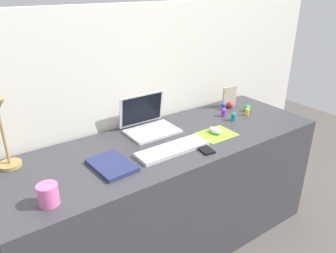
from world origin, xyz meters
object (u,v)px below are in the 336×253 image
Objects in this scene: mouse at (215,130)px; notebook_pad at (112,165)px; desk_lamp at (4,136)px; toy_figurine_yellow at (247,111)px; toy_figurine_teal at (233,116)px; toy_figurine_blue at (223,106)px; cell_phone at (204,149)px; toy_figurine_purple at (223,112)px; laptop at (148,121)px; picture_frame at (229,97)px; toy_figurine_green at (247,108)px; coffee_mug at (48,195)px; keyboard at (173,149)px; toy_figurine_red at (230,105)px.

notebook_pad is at bearing 179.39° from mouse.
notebook_pad is (0.41, -0.26, -0.17)m from desk_lamp.
toy_figurine_yellow is 0.93× the size of toy_figurine_teal.
toy_figurine_blue is at bearing 9.53° from notebook_pad.
notebook_pad reaches higher than cell_phone.
toy_figurine_purple is (0.23, 0.17, 0.01)m from mouse.
toy_figurine_blue is 0.93× the size of toy_figurine_teal.
laptop is 5.66× the size of toy_figurine_yellow.
mouse reaches higher than cell_phone.
laptop is 5.28× the size of toy_figurine_teal.
desk_lamp is at bearing -178.99° from laptop.
toy_figurine_yellow is (-0.02, -0.19, -0.05)m from picture_frame.
toy_figurine_yellow reaches higher than toy_figurine_green.
toy_figurine_teal is (0.23, 0.08, 0.01)m from mouse.
coffee_mug is at bearing -171.67° from toy_figurine_yellow.
toy_figurine_teal reaches higher than mouse.
keyboard is 7.06× the size of toy_figurine_purple.
coffee_mug is at bearing -172.14° from cell_phone.
keyboard is 7.21× the size of toy_figurine_teal.
toy_figurine_teal is at bearing 19.22° from mouse.
toy_figurine_yellow is 0.91× the size of toy_figurine_purple.
keyboard is at bearing -175.04° from mouse.
toy_figurine_yellow is 0.07m from toy_figurine_green.
toy_figurine_purple is (-0.14, 0.08, 0.00)m from toy_figurine_yellow.
coffee_mug is (0.07, -0.38, -0.13)m from desk_lamp.
picture_frame is at bearing 18.00° from toy_figurine_blue.
keyboard is 7.74× the size of toy_figurine_yellow.
mouse is at bearing -5.33° from notebook_pad.
desk_lamp reaches higher than mouse.
notebook_pad is 5.03× the size of toy_figurine_green.
keyboard is (-0.04, -0.31, -0.04)m from laptop.
keyboard is 3.20× the size of cell_phone.
toy_figurine_green reaches higher than mouse.
notebook_pad is at bearing -169.75° from toy_figurine_purple.
keyboard is 0.72m from toy_figurine_yellow.
desk_lamp reaches higher than toy_figurine_green.
desk_lamp is at bearing 179.70° from toy_figurine_red.
toy_figurine_yellow is at bearing 8.33° from coffee_mug.
mouse is 1.65× the size of toy_figurine_purple.
desk_lamp is 4.20× the size of coffee_mug.
toy_figurine_yellow is at bearing -6.79° from desk_lamp.
toy_figurine_yellow is (0.56, 0.21, 0.02)m from cell_phone.
toy_figurine_green is 0.82× the size of toy_figurine_purple.
mouse is 2.07× the size of toy_figurine_red.
notebook_pad is (-0.49, 0.12, 0.01)m from cell_phone.
desk_lamp is 1.40m from toy_figurine_blue.
laptop is 0.70m from toy_figurine_yellow.
laptop is at bearing 168.30° from toy_figurine_purple.
coffee_mug reaches higher than cell_phone.
keyboard is at bearing -167.44° from toy_figurine_green.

